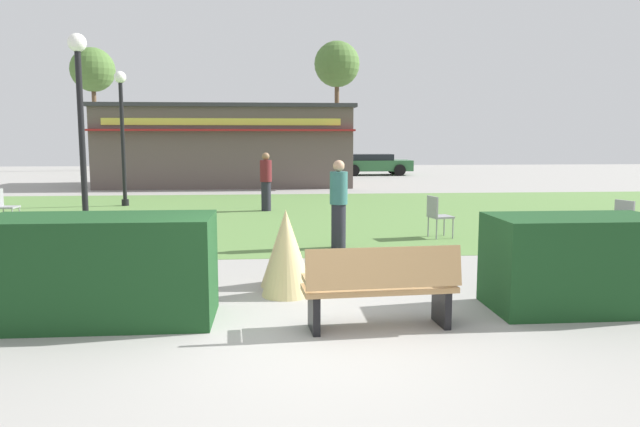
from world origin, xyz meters
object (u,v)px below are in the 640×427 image
lamppost_far (122,122)px  person_strolling (339,204)px  tree_left_bg (337,65)px  tree_right_bg (93,71)px  park_bench (381,287)px  parked_car_west_slot (180,164)px  cafe_chair_west (620,219)px  person_standing (266,181)px  cafe_chair_east (3,204)px  trash_bin (612,279)px  parked_car_east_slot (373,164)px  cafe_chair_center (437,213)px  parked_car_center_slot (275,164)px  lamppost_mid (81,113)px  food_kiosk (228,145)px

lamppost_far → person_strolling: lamppost_far is taller
tree_left_bg → tree_right_bg: (-15.45, 2.70, -0.17)m
park_bench → parked_car_west_slot: size_ratio=0.40×
cafe_chair_west → tree_left_bg: (-2.75, 26.10, 6.02)m
cafe_chair_west → parked_car_west_slot: size_ratio=0.21×
cafe_chair_west → person_standing: 9.32m
person_strolling → park_bench: bearing=30.8°
cafe_chair_east → lamppost_far: bearing=65.6°
lamppost_far → trash_bin: 15.05m
parked_car_west_slot → parked_car_east_slot: size_ratio=1.02×
cafe_chair_center → parked_car_center_slot: bearing=98.7°
trash_bin → parked_car_west_slot: size_ratio=0.18×
lamppost_mid → park_bench: bearing=-50.1°
person_standing → tree_left_bg: bearing=-174.0°
cafe_chair_west → parked_car_east_slot: 22.59m
tree_left_bg → person_standing: bearing=-102.0°
cafe_chair_east → tree_left_bg: 25.45m
food_kiosk → person_strolling: food_kiosk is taller
park_bench → person_strolling: person_strolling is taller
person_standing → parked_car_east_slot: (5.95, 16.41, -0.22)m
lamppost_far → person_standing: bearing=-20.7°
park_bench → lamppost_mid: 7.98m
food_kiosk → trash_bin: bearing=-73.2°
lamppost_far → cafe_chair_east: size_ratio=4.63×
lamppost_mid → cafe_chair_center: 7.51m
parked_car_west_slot → tree_left_bg: (9.17, 3.53, 5.90)m
trash_bin → cafe_chair_east: cafe_chair_east is taller
parked_car_center_slot → lamppost_far: bearing=-107.9°
park_bench → tree_left_bg: 31.56m
lamppost_far → parked_car_center_slot: (4.77, 14.74, -1.96)m
park_bench → trash_bin: bearing=9.4°
lamppost_far → person_strolling: bearing=-52.6°
tree_left_bg → tree_right_bg: bearing=170.1°
person_strolling → tree_right_bg: tree_right_bg is taller
park_bench → parked_car_center_slot: size_ratio=0.40×
cafe_chair_center → parked_car_center_slot: 21.66m
food_kiosk → cafe_chair_west: (8.78, -15.97, -1.24)m
cafe_chair_west → parked_car_center_slot: (-6.62, 22.56, 0.12)m
tree_right_bg → lamppost_far: bearing=-72.0°
parked_car_center_slot → cafe_chair_center: bearing=-81.3°
lamppost_mid → person_strolling: bearing=-11.3°
park_bench → parked_car_center_slot: parked_car_center_slot is taller
cafe_chair_center → park_bench: bearing=-111.2°
park_bench → cafe_chair_center: bearing=68.8°
person_strolling → parked_car_center_slot: size_ratio=0.39×
parked_car_west_slot → tree_left_bg: tree_left_bg is taller
cafe_chair_west → cafe_chair_east: 13.76m
parked_car_center_slot → parked_car_east_slot: bearing=0.0°
trash_bin → cafe_chair_east: bearing=143.0°
park_bench → food_kiosk: (-3.15, 20.71, 1.29)m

